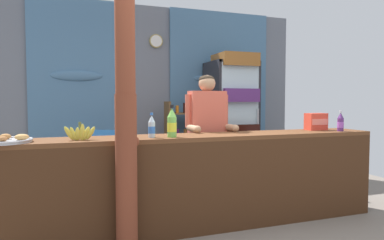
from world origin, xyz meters
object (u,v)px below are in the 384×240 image
object	(u,v)px
bottle_shelf_rack	(181,140)
plastic_lawn_chair	(102,158)
stall_counter	(206,172)
drink_fridge	(232,111)
soda_bottle_grape_soda	(341,122)
shopkeeper	(207,126)
pastry_tray	(3,140)
timber_post	(126,101)
banana_bunch	(80,133)
snack_box_crackers	(316,122)
soda_bottle_water	(152,127)
soda_bottle_lime_soda	(172,123)

from	to	relation	value
bottle_shelf_rack	plastic_lawn_chair	distance (m)	1.30
stall_counter	drink_fridge	distance (m)	2.31
drink_fridge	soda_bottle_grape_soda	world-z (taller)	drink_fridge
shopkeeper	soda_bottle_grape_soda	size ratio (longest dim) A/B	6.74
drink_fridge	plastic_lawn_chair	world-z (taller)	drink_fridge
shopkeeper	pastry_tray	bearing A→B (deg)	-165.52
timber_post	plastic_lawn_chair	bearing A→B (deg)	91.12
plastic_lawn_chair	banana_bunch	size ratio (longest dim) A/B	3.10
drink_fridge	shopkeeper	size ratio (longest dim) A/B	1.28
plastic_lawn_chair	timber_post	bearing A→B (deg)	-88.88
snack_box_crackers	banana_bunch	world-z (taller)	snack_box_crackers
timber_post	soda_bottle_water	distance (m)	0.45
plastic_lawn_chair	snack_box_crackers	distance (m)	2.74
stall_counter	drink_fridge	world-z (taller)	drink_fridge
soda_bottle_water	bottle_shelf_rack	bearing A→B (deg)	65.21
bottle_shelf_rack	soda_bottle_water	xyz separation A→B (m)	(-0.92, -2.00, 0.37)
soda_bottle_water	banana_bunch	world-z (taller)	soda_bottle_water
stall_counter	snack_box_crackers	size ratio (longest dim) A/B	16.29
soda_bottle_water	drink_fridge	bearing A→B (deg)	47.35
shopkeeper	banana_bunch	bearing A→B (deg)	-159.22
timber_post	bottle_shelf_rack	bearing A→B (deg)	62.08
stall_counter	snack_box_crackers	distance (m)	1.52
banana_bunch	bottle_shelf_rack	bearing A→B (deg)	52.20
stall_counter	soda_bottle_grape_soda	distance (m)	1.66
timber_post	soda_bottle_lime_soda	world-z (taller)	timber_post
plastic_lawn_chair	snack_box_crackers	xyz separation A→B (m)	(2.28, -1.44, 0.52)
stall_counter	soda_bottle_water	size ratio (longest dim) A/B	16.67
pastry_tray	banana_bunch	size ratio (longest dim) A/B	1.62
timber_post	soda_bottle_grape_soda	bearing A→B (deg)	5.05
soda_bottle_grape_soda	soda_bottle_water	bearing A→B (deg)	178.72
bottle_shelf_rack	shopkeeper	xyz separation A→B (m)	(-0.16, -1.47, 0.32)
plastic_lawn_chair	soda_bottle_lime_soda	bearing A→B (deg)	-73.22
soda_bottle_grape_soda	shopkeeper	bearing A→B (deg)	156.87
stall_counter	timber_post	distance (m)	1.08
soda_bottle_lime_soda	banana_bunch	world-z (taller)	soda_bottle_lime_soda
plastic_lawn_chair	soda_bottle_water	distance (m)	1.72
bottle_shelf_rack	snack_box_crackers	bearing A→B (deg)	-60.36
soda_bottle_grape_soda	drink_fridge	bearing A→B (deg)	101.57
soda_bottle_grape_soda	banana_bunch	xyz separation A→B (m)	(-2.74, 0.05, -0.04)
plastic_lawn_chair	soda_bottle_grape_soda	distance (m)	2.99
soda_bottle_grape_soda	snack_box_crackers	bearing A→B (deg)	124.84
timber_post	plastic_lawn_chair	size ratio (longest dim) A/B	3.05
plastic_lawn_chair	stall_counter	bearing A→B (deg)	-63.04
plastic_lawn_chair	soda_bottle_lime_soda	world-z (taller)	soda_bottle_lime_soda
soda_bottle_grape_soda	pastry_tray	bearing A→B (deg)	178.81
plastic_lawn_chair	shopkeeper	size ratio (longest dim) A/B	0.56
plastic_lawn_chair	banana_bunch	xyz separation A→B (m)	(-0.31, -1.60, 0.49)
pastry_tray	drink_fridge	bearing A→B (deg)	32.21
plastic_lawn_chair	soda_bottle_water	size ratio (longest dim) A/B	3.76
stall_counter	banana_bunch	world-z (taller)	banana_bunch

